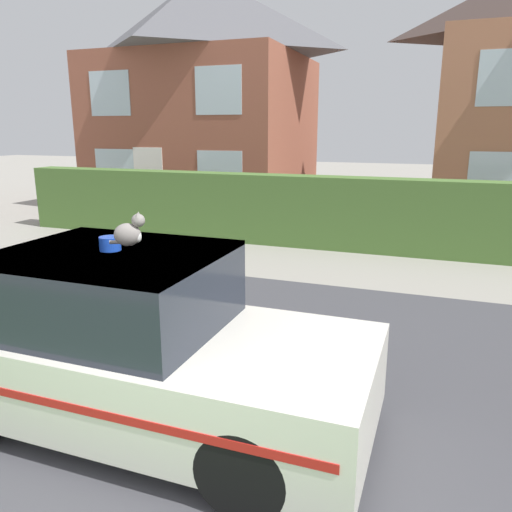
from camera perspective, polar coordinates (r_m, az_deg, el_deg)
name	(u,v)px	position (r m, az deg, el deg)	size (l,w,h in m)	color
road_strip	(274,362)	(5.95, 2.06, -11.98)	(28.00, 6.19, 0.01)	#424247
garden_hedge	(326,212)	(11.41, 8.05, 4.96)	(15.97, 0.66, 1.62)	#4C7233
police_car	(136,345)	(4.69, -13.56, -9.81)	(4.10, 1.76, 1.72)	black
cat	(130,232)	(4.08, -14.22, 2.64)	(0.32, 0.22, 0.27)	gray
house_left	(205,92)	(17.89, -5.82, 18.12)	(6.81, 6.01, 7.52)	#93513D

